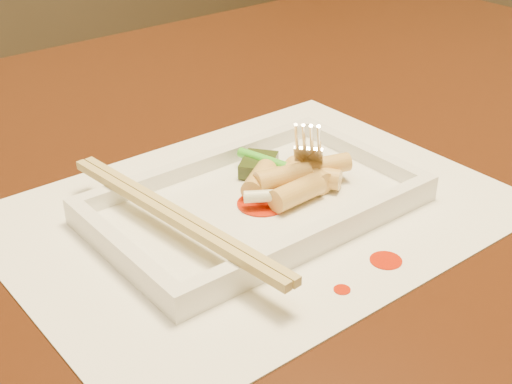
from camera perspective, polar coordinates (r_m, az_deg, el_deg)
table at (r=0.69m, az=-1.93°, el=-6.31°), size 1.40×0.90×0.75m
placemat at (r=0.58m, az=0.00°, el=-1.60°), size 0.40×0.30×0.00m
sauce_splatter_a at (r=0.53m, az=10.35°, el=-5.40°), size 0.02×0.02×0.00m
sauce_splatter_b at (r=0.50m, az=6.90°, el=-7.76°), size 0.01×0.01×0.00m
plate_base at (r=0.58m, az=0.00°, el=-1.20°), size 0.26×0.16×0.01m
plate_rim_far at (r=0.63m, az=-4.22°, el=2.34°), size 0.26×0.01×0.01m
plate_rim_near at (r=0.53m, az=5.02°, el=-3.35°), size 0.26×0.01×0.01m
plate_rim_left at (r=0.52m, az=-10.77°, el=-4.48°), size 0.01×0.14×0.01m
plate_rim_right at (r=0.65m, az=8.55°, el=3.11°), size 0.01×0.14×0.01m
veg_piece at (r=0.62m, az=0.21°, el=2.19°), size 0.05×0.05×0.01m
scallion_white at (r=0.57m, az=1.04°, el=-0.30°), size 0.04×0.03×0.01m
scallion_green at (r=0.61m, az=1.90°, el=2.17°), size 0.03×0.08×0.01m
chopstick_a at (r=0.53m, az=-6.93°, el=-2.01°), size 0.03×0.24×0.01m
chopstick_b at (r=0.53m, az=-6.21°, el=-1.73°), size 0.03×0.24×0.01m
fork at (r=0.60m, az=4.18°, el=8.04°), size 0.09×0.10×0.14m
sauce_blob_0 at (r=0.58m, az=0.47°, el=-0.96°), size 0.04×0.04×0.00m
rice_cake_0 at (r=0.60m, az=3.42°, el=1.26°), size 0.05×0.02×0.02m
rice_cake_1 at (r=0.57m, az=3.28°, el=-0.02°), size 0.05×0.02×0.02m
rice_cake_2 at (r=0.58m, az=2.16°, el=1.21°), size 0.05×0.03×0.02m
rice_cake_3 at (r=0.60m, az=4.58°, el=1.28°), size 0.04×0.05×0.02m
rice_cake_4 at (r=0.60m, az=2.60°, el=1.19°), size 0.05×0.04×0.02m
rice_cake_5 at (r=0.60m, az=5.66°, el=2.13°), size 0.04×0.03×0.02m
rice_cake_6 at (r=0.59m, az=0.27°, el=0.96°), size 0.05×0.04×0.02m
rice_cake_7 at (r=0.60m, az=4.16°, el=1.37°), size 0.02×0.04×0.02m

